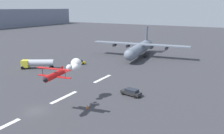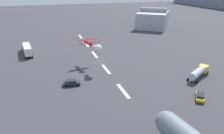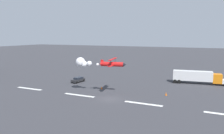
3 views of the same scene
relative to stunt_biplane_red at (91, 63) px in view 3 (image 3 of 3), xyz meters
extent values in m
plane|color=#38383D|center=(-6.19, 3.22, -7.34)|extent=(440.00, 440.00, 0.00)
cube|color=white|center=(-13.95, 3.22, -7.34)|extent=(8.00, 0.90, 0.01)
cube|color=white|center=(1.56, 3.22, -7.34)|extent=(8.00, 0.90, 0.01)
cube|color=white|center=(17.06, 3.22, -7.34)|extent=(8.00, 0.90, 0.01)
cylinder|color=red|center=(-5.03, -0.87, -0.12)|extent=(5.49, 1.99, 1.07)
cube|color=red|center=(-5.22, -0.91, -0.27)|extent=(1.78, 6.56, 0.12)
cube|color=red|center=(-5.22, -0.91, 1.11)|extent=(1.78, 6.56, 0.12)
cylinder|color=black|center=(-4.83, -3.17, 0.42)|extent=(0.08, 0.08, 1.37)
cylinder|color=black|center=(-5.62, 1.35, 0.42)|extent=(0.08, 0.08, 1.37)
cube|color=red|center=(-2.64, -0.45, 0.33)|extent=(0.71, 0.22, 1.10)
cube|color=red|center=(-2.64, -0.45, -0.07)|extent=(0.94, 2.07, 0.08)
cone|color=black|center=(-8.03, -1.40, -0.12)|extent=(0.85, 1.02, 0.91)
sphere|color=white|center=(-1.62, -0.09, -0.30)|extent=(0.70, 0.70, 0.70)
sphere|color=white|center=(0.38, 0.37, -0.08)|extent=(1.21, 1.21, 1.21)
sphere|color=white|center=(2.09, 0.16, -0.33)|extent=(1.65, 1.65, 1.65)
sphere|color=white|center=(2.78, 0.51, 0.18)|extent=(2.26, 2.26, 2.26)
cube|color=orange|center=(-28.10, -21.93, -5.49)|extent=(2.70, 2.78, 2.60)
cube|color=silver|center=(-21.56, -21.10, -5.04)|extent=(11.01, 3.84, 2.80)
cylinder|color=black|center=(-30.12, -23.45, -6.79)|extent=(1.14, 0.49, 1.10)
cylinder|color=black|center=(-17.84, -21.88, -6.79)|extent=(1.14, 0.49, 1.10)
cylinder|color=black|center=(-16.65, -21.73, -6.79)|extent=(1.14, 0.49, 1.10)
cylinder|color=black|center=(-18.16, -19.40, -6.79)|extent=(1.14, 0.49, 1.10)
cylinder|color=black|center=(-16.97, -19.25, -6.79)|extent=(1.14, 0.49, 1.10)
cube|color=#262628|center=(9.72, -8.78, -6.70)|extent=(2.37, 4.72, 0.65)
cube|color=#1E232D|center=(9.70, -8.98, -6.10)|extent=(2.00, 2.91, 0.55)
cylinder|color=black|center=(9.04, -7.09, -7.02)|extent=(0.30, 0.66, 0.64)
cylinder|color=black|center=(8.63, -10.23, -7.02)|extent=(0.30, 0.66, 0.64)
cylinder|color=black|center=(10.82, -7.33, -7.02)|extent=(0.30, 0.66, 0.64)
cylinder|color=black|center=(10.41, -10.47, -7.02)|extent=(0.30, 0.66, 0.64)
cone|color=orange|center=(-17.06, -4.95, -6.97)|extent=(0.44, 0.44, 0.75)
cone|color=orange|center=(-0.47, -4.37, -6.97)|extent=(0.44, 0.44, 0.75)
camera|label=1|loc=(-33.50, -28.85, 11.33)|focal=37.01mm
camera|label=2|loc=(61.72, -14.29, 18.23)|focal=34.05mm
camera|label=3|loc=(-25.92, 45.30, 6.62)|focal=34.95mm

